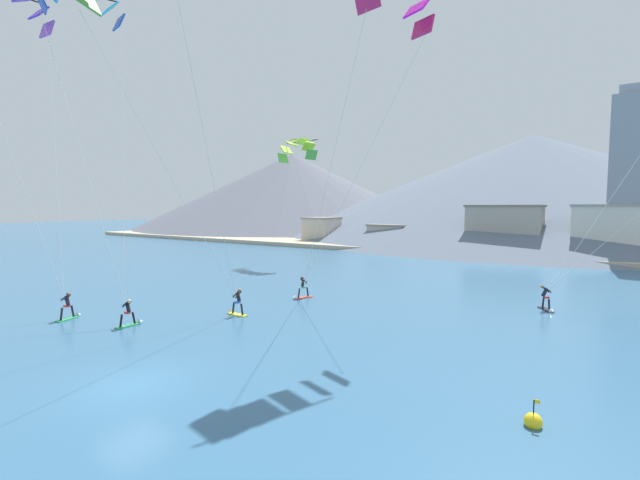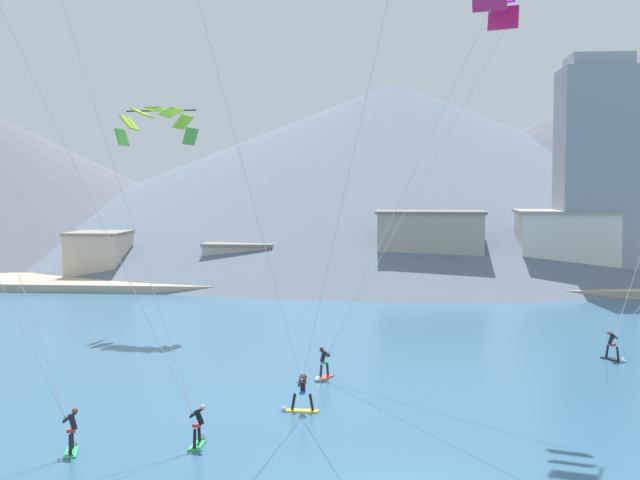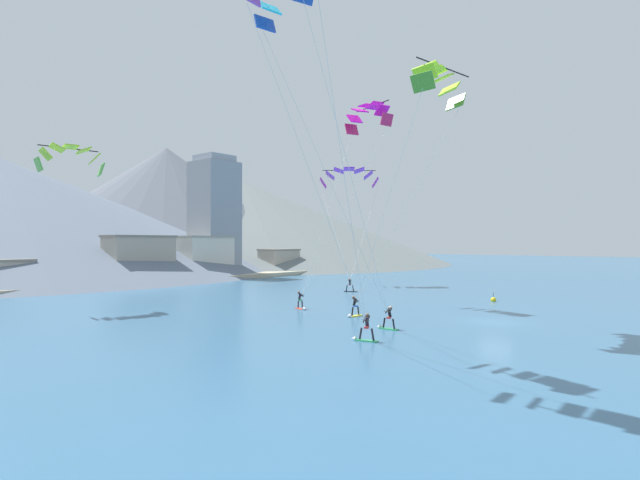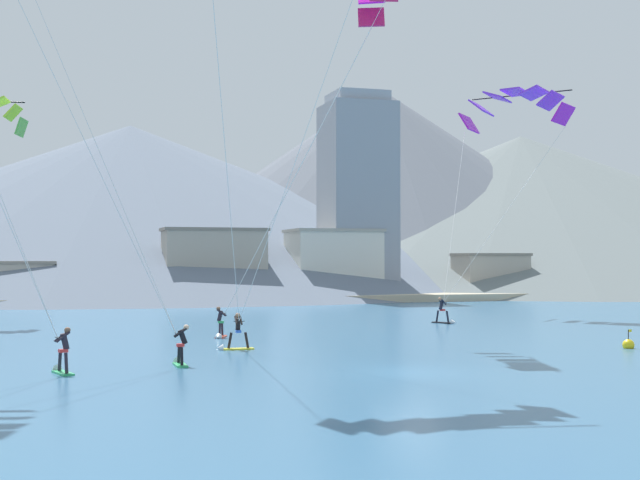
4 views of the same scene
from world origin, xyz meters
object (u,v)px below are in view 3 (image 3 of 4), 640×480
(kitesurfer_near_trail, at_px, (364,332))
(parafoil_kite_far_left, at_px, (437,82))
(kitesurfer_mid_center, at_px, (301,304))
(parafoil_kite_distant_high_outer, at_px, (71,156))
(kitesurfer_far_right, at_px, (386,322))
(parafoil_kite_near_lead, at_px, (349,175))
(race_marker_buoy, at_px, (493,300))
(kitesurfer_far_left, at_px, (354,310))
(parafoil_kite_mid_center, at_px, (368,115))
(kitesurfer_near_lead, at_px, (351,287))

(kitesurfer_near_trail, height_order, parafoil_kite_far_left, parafoil_kite_far_left)
(kitesurfer_mid_center, xyz_separation_m, parafoil_kite_distant_high_outer, (-13.35, 17.25, 13.82))
(kitesurfer_far_right, xyz_separation_m, parafoil_kite_near_lead, (29.19, 25.26, 15.63))
(kitesurfer_mid_center, height_order, parafoil_kite_near_lead, parafoil_kite_near_lead)
(kitesurfer_far_right, height_order, race_marker_buoy, kitesurfer_far_right)
(parafoil_kite_far_left, bearing_deg, kitesurfer_near_trail, 175.11)
(kitesurfer_far_left, relative_size, parafoil_kite_near_lead, 0.11)
(kitesurfer_far_right, xyz_separation_m, parafoil_kite_mid_center, (12.04, 9.99, 18.75))
(parafoil_kite_distant_high_outer, bearing_deg, parafoil_kite_near_lead, -5.38)
(kitesurfer_near_trail, height_order, race_marker_buoy, kitesurfer_near_trail)
(kitesurfer_mid_center, xyz_separation_m, race_marker_buoy, (17.58, -11.18, -0.35))
(parafoil_kite_far_left, height_order, parafoil_kite_distant_high_outer, parafoil_kite_far_left)
(kitesurfer_near_trail, distance_m, parafoil_kite_mid_center, 27.42)
(kitesurfer_mid_center, bearing_deg, parafoil_kite_mid_center, -11.43)
(kitesurfer_far_left, relative_size, race_marker_buoy, 1.75)
(kitesurfer_far_left, xyz_separation_m, parafoil_kite_distant_high_outer, (-12.84, 23.62, 13.79))
(kitesurfer_near_trail, bearing_deg, kitesurfer_near_lead, 38.07)
(kitesurfer_far_left, xyz_separation_m, race_marker_buoy, (18.08, -4.81, -0.39))
(kitesurfer_near_lead, bearing_deg, race_marker_buoy, -85.00)
(kitesurfer_mid_center, relative_size, kitesurfer_far_left, 0.99)
(kitesurfer_far_left, xyz_separation_m, parafoil_kite_near_lead, (25.96, 19.96, 15.58))
(kitesurfer_far_right, distance_m, parafoil_kite_mid_center, 24.42)
(kitesurfer_near_lead, distance_m, parafoil_kite_mid_center, 21.71)
(parafoil_kite_mid_center, xyz_separation_m, parafoil_kite_distant_high_outer, (-21.65, 18.92, -4.92))
(kitesurfer_mid_center, height_order, kitesurfer_far_left, kitesurfer_far_left)
(parafoil_kite_near_lead, bearing_deg, parafoil_kite_mid_center, -138.32)
(kitesurfer_near_trail, xyz_separation_m, race_marker_buoy, (25.89, 1.73, -0.40))
(kitesurfer_far_right, bearing_deg, parafoil_kite_distant_high_outer, 108.38)
(kitesurfer_near_trail, distance_m, parafoil_kite_distant_high_outer, 33.54)
(parafoil_kite_far_left, xyz_separation_m, parafoil_kite_distant_high_outer, (-13.55, 30.89, -3.86))
(kitesurfer_near_trail, relative_size, parafoil_kite_near_lead, 0.11)
(parafoil_kite_mid_center, distance_m, parafoil_kite_far_left, 14.49)
(kitesurfer_near_lead, height_order, kitesurfer_far_left, kitesurfer_near_lead)
(kitesurfer_far_right, relative_size, parafoil_kite_far_left, 0.10)
(parafoil_kite_far_left, relative_size, race_marker_buoy, 17.57)
(parafoil_kite_far_left, distance_m, parafoil_kite_distant_high_outer, 33.96)
(parafoil_kite_mid_center, bearing_deg, kitesurfer_far_right, -140.33)
(kitesurfer_mid_center, relative_size, parafoil_kite_mid_center, 0.09)
(kitesurfer_far_left, height_order, race_marker_buoy, kitesurfer_far_left)
(kitesurfer_mid_center, bearing_deg, kitesurfer_far_right, -107.80)
(kitesurfer_near_trail, height_order, kitesurfer_far_left, kitesurfer_near_trail)
(kitesurfer_near_trail, bearing_deg, kitesurfer_mid_center, 57.22)
(kitesurfer_near_lead, relative_size, parafoil_kite_distant_high_outer, 0.30)
(kitesurfer_near_lead, bearing_deg, kitesurfer_near_trail, -141.93)
(parafoil_kite_near_lead, bearing_deg, kitesurfer_near_trail, -141.87)
(kitesurfer_near_trail, relative_size, parafoil_kite_mid_center, 0.09)
(kitesurfer_near_lead, distance_m, parafoil_kite_far_left, 30.90)
(parafoil_kite_distant_high_outer, bearing_deg, kitesurfer_near_trail, -80.53)
(parafoil_kite_near_lead, distance_m, parafoil_kite_distant_high_outer, 39.01)
(parafoil_kite_mid_center, bearing_deg, kitesurfer_mid_center, 168.57)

